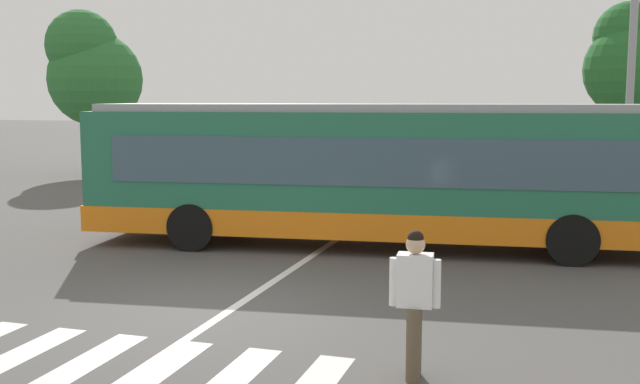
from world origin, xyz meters
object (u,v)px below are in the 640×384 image
Objects in this scene: city_transit_bus at (369,173)px; background_tree_left at (91,70)px; pedestrian_crossing_street at (415,296)px; background_tree_right at (631,60)px; parked_car_white at (579,177)px; parked_car_teal at (408,170)px; parked_car_charcoal at (332,168)px; parked_car_silver at (254,167)px; parked_car_red at (493,172)px.

city_transit_bus is 18.98m from background_tree_left.
pedestrian_crossing_street is (2.27, -7.35, -0.62)m from city_transit_bus.
background_tree_right is (6.54, 15.62, 3.02)m from city_transit_bus.
pedestrian_crossing_street is at bearing -98.20° from parked_car_white.
city_transit_bus is 2.67× the size of parked_car_teal.
background_tree_right is (7.41, 6.24, 3.84)m from parked_car_teal.
city_transit_bus is at bearing -112.70° from background_tree_right.
parked_car_charcoal is at bearing 176.94° from parked_car_white.
city_transit_bus is 10.95m from parked_car_silver.
background_tree_left is at bearing -169.60° from background_tree_right.
parked_car_red is at bearing 91.09° from pedestrian_crossing_street.
background_tree_left is (-8.37, 2.81, 3.59)m from parked_car_silver.
parked_car_silver is at bearing 125.18° from city_transit_bus.
pedestrian_crossing_street is 17.03m from parked_car_teal.
parked_car_teal is (-3.14, 16.74, -0.20)m from pedestrian_crossing_street.
parked_car_red is (1.95, 9.37, -0.82)m from city_transit_bus.
parked_car_silver and parked_car_white have the same top height.
pedestrian_crossing_street is 0.38× the size of parked_car_white.
background_tree_left is at bearing 161.42° from parked_car_silver.
parked_car_white is (8.09, -0.43, 0.00)m from parked_car_charcoal.
parked_car_red and parked_car_white have the same top height.
background_tree_left reaches higher than parked_car_white.
parked_car_charcoal is 0.68× the size of background_tree_right.
parked_car_white is 19.81m from background_tree_left.
parked_car_silver is 0.68× the size of background_tree_right.
city_transit_bus is 1.81× the size of background_tree_right.
parked_car_teal is at bearing 100.64° from pedestrian_crossing_street.
parked_car_red is at bearing 167.96° from parked_car_white.
background_tree_right is (10.02, 6.39, 3.84)m from parked_car_charcoal.
parked_car_white is at bearing -3.06° from parked_car_charcoal.
parked_car_white is (4.60, 8.80, -0.82)m from city_transit_bus.
parked_car_white is at bearing -6.01° from parked_car_teal.
city_transit_bus is 2.72× the size of parked_car_white.
pedestrian_crossing_street is at bearing -62.26° from parked_car_silver.
parked_car_charcoal and parked_car_red have the same top height.
background_tree_left reaches higher than parked_car_teal.
parked_car_white is 0.66× the size of background_tree_right.
background_tree_left is (-11.17, 2.50, 3.59)m from parked_car_charcoal.
background_tree_right reaches higher than city_transit_bus.
parked_car_teal is 0.68× the size of background_tree_right.
parked_car_white is at bearing 81.80° from pedestrian_crossing_street.
background_tree_left reaches higher than parked_car_red.
pedestrian_crossing_street reaches higher than parked_car_red.
background_tree_right is at bearing 32.51° from parked_car_charcoal.
parked_car_teal is at bearing 4.86° from parked_car_silver.
background_tree_right reaches higher than parked_car_silver.
pedestrian_crossing_street reaches higher than parked_car_charcoal.
background_tree_left is at bearing 171.35° from parked_car_white.
parked_car_silver is at bearing -176.88° from parked_car_red.
background_tree_left is (-13.79, 2.35, 3.59)m from parked_car_teal.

